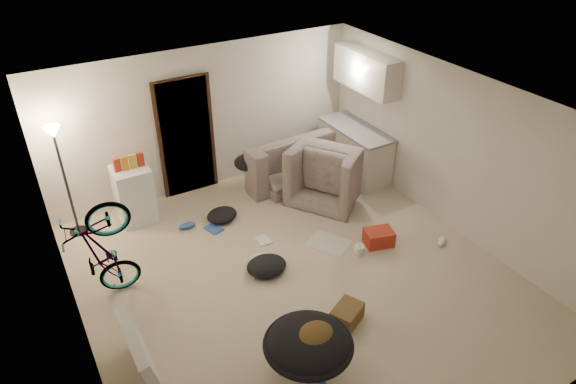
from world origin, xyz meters
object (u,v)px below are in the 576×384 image
floor_lamp (60,159)px  drink_case_a (347,315)px  kitchen_counter (354,152)px  drink_case_b (379,237)px  armchair (332,175)px  bicycle (108,273)px  juicer (359,249)px  tv_box (141,354)px  saucer_chair (308,350)px  mini_fridge (134,194)px  sofa (297,160)px

floor_lamp → drink_case_a: floor_lamp is taller
kitchen_counter → drink_case_b: bearing=-116.2°
drink_case_a → armchair: bearing=33.0°
bicycle → juicer: bearing=-98.6°
floor_lamp → tv_box: size_ratio=1.82×
kitchen_counter → tv_box: kitchen_counter is taller
saucer_chair → drink_case_a: bearing=27.3°
drink_case_b → bicycle: bearing=-176.8°
floor_lamp → mini_fridge: 1.25m
drink_case_b → juicer: 0.41m
sofa → drink_case_b: sofa is taller
floor_lamp → juicer: bearing=-37.4°
sofa → mini_fridge: (-2.95, 0.10, 0.15)m
drink_case_b → mini_fridge: bearing=155.9°
sofa → armchair: bearing=101.4°
drink_case_a → saucer_chair: bearing=-179.2°
floor_lamp → drink_case_a: size_ratio=4.43×
floor_lamp → drink_case_b: size_ratio=4.35×
tv_box → armchair: bearing=27.8°
floor_lamp → drink_case_b: bearing=-33.9°
mini_fridge → drink_case_a: 3.92m
kitchen_counter → tv_box: 5.36m
kitchen_counter → bicycle: bearing=-167.1°
sofa → bicycle: bearing=20.3°
drink_case_a → drink_case_b: 1.71m
saucer_chair → tv_box: 1.83m
floor_lamp → drink_case_b: 4.81m
drink_case_b → juicer: bearing=-156.8°
mini_fridge → juicer: mini_fridge is taller
floor_lamp → mini_fridge: floor_lamp is taller
mini_fridge → tv_box: bearing=-104.6°
tv_box → floor_lamp: bearing=91.5°
floor_lamp → armchair: bearing=-14.3°
bicycle → mini_fridge: bearing=-19.9°
armchair → tv_box: armchair is taller
saucer_chair → drink_case_a: (0.86, 0.44, -0.30)m
floor_lamp → armchair: floor_lamp is taller
tv_box → mini_fridge: bearing=74.8°
saucer_chair → kitchen_counter: bearing=47.4°
sofa → drink_case_a: sofa is taller
kitchen_counter → tv_box: bearing=-152.1°
armchair → mini_fridge: mini_fridge is taller
bicycle → juicer: (3.36, -0.92, -0.32)m
armchair → saucer_chair: armchair is taller
sofa → drink_case_b: (-0.00, -2.40, -0.20)m
mini_fridge → saucer_chair: mini_fridge is taller
kitchen_counter → bicycle: size_ratio=0.96×
saucer_chair → tv_box: (-1.57, 0.94, -0.09)m
drink_case_a → floor_lamp: bearing=98.2°
tv_box → drink_case_a: tv_box is taller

